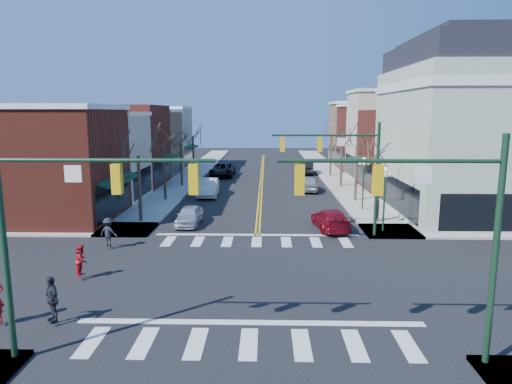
# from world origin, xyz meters

# --- Properties ---
(ground) EXTENTS (160.00, 160.00, 0.00)m
(ground) POSITION_xyz_m (0.00, 0.00, 0.00)
(ground) COLOR black
(ground) RESTS_ON ground
(sidewalk_left) EXTENTS (3.50, 70.00, 0.15)m
(sidewalk_left) POSITION_xyz_m (-8.75, 20.00, 0.07)
(sidewalk_left) COLOR #9E9B93
(sidewalk_left) RESTS_ON ground
(sidewalk_right) EXTENTS (3.50, 70.00, 0.15)m
(sidewalk_right) POSITION_xyz_m (8.75, 20.00, 0.07)
(sidewalk_right) COLOR #9E9B93
(sidewalk_right) RESTS_ON ground
(bldg_left_brick_a) EXTENTS (10.00, 8.50, 8.00)m
(bldg_left_brick_a) POSITION_xyz_m (-15.50, 11.75, 4.00)
(bldg_left_brick_a) COLOR maroon
(bldg_left_brick_a) RESTS_ON ground
(bldg_left_stucco_a) EXTENTS (10.00, 7.00, 7.50)m
(bldg_left_stucco_a) POSITION_xyz_m (-15.50, 19.50, 3.75)
(bldg_left_stucco_a) COLOR #BEB59D
(bldg_left_stucco_a) RESTS_ON ground
(bldg_left_brick_b) EXTENTS (10.00, 9.00, 8.50)m
(bldg_left_brick_b) POSITION_xyz_m (-15.50, 27.50, 4.25)
(bldg_left_brick_b) COLOR maroon
(bldg_left_brick_b) RESTS_ON ground
(bldg_left_tan) EXTENTS (10.00, 7.50, 7.80)m
(bldg_left_tan) POSITION_xyz_m (-15.50, 35.75, 3.90)
(bldg_left_tan) COLOR #997854
(bldg_left_tan) RESTS_ON ground
(bldg_left_stucco_b) EXTENTS (10.00, 8.00, 8.20)m
(bldg_left_stucco_b) POSITION_xyz_m (-15.50, 43.50, 4.10)
(bldg_left_stucco_b) COLOR #BEB59D
(bldg_left_stucco_b) RESTS_ON ground
(bldg_right_brick_a) EXTENTS (10.00, 8.50, 8.00)m
(bldg_right_brick_a) POSITION_xyz_m (15.50, 25.75, 4.00)
(bldg_right_brick_a) COLOR maroon
(bldg_right_brick_a) RESTS_ON ground
(bldg_right_stucco) EXTENTS (10.00, 7.00, 10.00)m
(bldg_right_stucco) POSITION_xyz_m (15.50, 33.50, 5.00)
(bldg_right_stucco) COLOR #BEB59D
(bldg_right_stucco) RESTS_ON ground
(bldg_right_brick_b) EXTENTS (10.00, 8.00, 8.50)m
(bldg_right_brick_b) POSITION_xyz_m (15.50, 41.00, 4.25)
(bldg_right_brick_b) COLOR maroon
(bldg_right_brick_b) RESTS_ON ground
(bldg_right_tan) EXTENTS (10.00, 8.00, 9.00)m
(bldg_right_tan) POSITION_xyz_m (15.50, 49.00, 4.50)
(bldg_right_tan) COLOR #997854
(bldg_right_tan) RESTS_ON ground
(victorian_corner) EXTENTS (12.25, 14.25, 13.30)m
(victorian_corner) POSITION_xyz_m (16.50, 14.50, 6.66)
(victorian_corner) COLOR #ADBBA1
(victorian_corner) RESTS_ON ground
(traffic_mast_near_left) EXTENTS (6.60, 0.28, 7.20)m
(traffic_mast_near_left) POSITION_xyz_m (-5.55, -7.40, 4.71)
(traffic_mast_near_left) COLOR #14331E
(traffic_mast_near_left) RESTS_ON ground
(traffic_mast_near_right) EXTENTS (6.60, 0.28, 7.20)m
(traffic_mast_near_right) POSITION_xyz_m (5.55, -7.40, 4.71)
(traffic_mast_near_right) COLOR #14331E
(traffic_mast_near_right) RESTS_ON ground
(traffic_mast_far_right) EXTENTS (6.60, 0.28, 7.20)m
(traffic_mast_far_right) POSITION_xyz_m (5.55, 7.40, 4.71)
(traffic_mast_far_right) COLOR #14331E
(traffic_mast_far_right) RESTS_ON ground
(lamppost_corner) EXTENTS (0.36, 0.36, 4.33)m
(lamppost_corner) POSITION_xyz_m (8.20, 8.50, 2.96)
(lamppost_corner) COLOR #14331E
(lamppost_corner) RESTS_ON ground
(lamppost_midblock) EXTENTS (0.36, 0.36, 4.33)m
(lamppost_midblock) POSITION_xyz_m (8.20, 15.00, 2.96)
(lamppost_midblock) COLOR #14331E
(lamppost_midblock) RESTS_ON ground
(tree_left_a) EXTENTS (0.24, 0.24, 4.76)m
(tree_left_a) POSITION_xyz_m (-8.40, 11.00, 2.38)
(tree_left_a) COLOR #382B21
(tree_left_a) RESTS_ON ground
(tree_left_b) EXTENTS (0.24, 0.24, 5.04)m
(tree_left_b) POSITION_xyz_m (-8.40, 19.00, 2.52)
(tree_left_b) COLOR #382B21
(tree_left_b) RESTS_ON ground
(tree_left_c) EXTENTS (0.24, 0.24, 4.55)m
(tree_left_c) POSITION_xyz_m (-8.40, 27.00, 2.27)
(tree_left_c) COLOR #382B21
(tree_left_c) RESTS_ON ground
(tree_left_d) EXTENTS (0.24, 0.24, 4.90)m
(tree_left_d) POSITION_xyz_m (-8.40, 35.00, 2.45)
(tree_left_d) COLOR #382B21
(tree_left_d) RESTS_ON ground
(tree_right_a) EXTENTS (0.24, 0.24, 4.62)m
(tree_right_a) POSITION_xyz_m (8.40, 11.00, 2.31)
(tree_right_a) COLOR #382B21
(tree_right_a) RESTS_ON ground
(tree_right_b) EXTENTS (0.24, 0.24, 5.18)m
(tree_right_b) POSITION_xyz_m (8.40, 19.00, 2.59)
(tree_right_b) COLOR #382B21
(tree_right_b) RESTS_ON ground
(tree_right_c) EXTENTS (0.24, 0.24, 4.83)m
(tree_right_c) POSITION_xyz_m (8.40, 27.00, 2.42)
(tree_right_c) COLOR #382B21
(tree_right_c) RESTS_ON ground
(tree_right_d) EXTENTS (0.24, 0.24, 4.97)m
(tree_right_d) POSITION_xyz_m (8.40, 35.00, 2.48)
(tree_right_d) COLOR #382B21
(tree_right_d) RESTS_ON ground
(car_left_near) EXTENTS (1.68, 3.95, 1.33)m
(car_left_near) POSITION_xyz_m (-4.80, 10.32, 0.66)
(car_left_near) COLOR silver
(car_left_near) RESTS_ON ground
(car_left_mid) EXTENTS (1.96, 5.11, 1.66)m
(car_left_mid) POSITION_xyz_m (-4.88, 21.36, 0.83)
(car_left_mid) COLOR silver
(car_left_mid) RESTS_ON ground
(car_left_far) EXTENTS (2.90, 5.98, 1.64)m
(car_left_far) POSITION_xyz_m (-4.80, 34.60, 0.82)
(car_left_far) COLOR black
(car_left_far) RESTS_ON ground
(car_right_near) EXTENTS (2.42, 4.91, 1.37)m
(car_right_near) POSITION_xyz_m (4.91, 9.35, 0.69)
(car_right_near) COLOR maroon
(car_right_near) RESTS_ON ground
(car_right_mid) EXTENTS (2.15, 4.64, 1.54)m
(car_right_mid) POSITION_xyz_m (4.80, 24.36, 0.77)
(car_right_mid) COLOR #B8B7BC
(car_right_mid) RESTS_ON ground
(car_right_far) EXTENTS (2.18, 4.96, 1.59)m
(car_right_far) POSITION_xyz_m (5.72, 37.23, 0.79)
(car_right_far) COLOR black
(car_right_far) RESTS_ON ground
(pedestrian_red_b) EXTENTS (0.60, 0.75, 1.52)m
(pedestrian_red_b) POSITION_xyz_m (-8.11, -0.22, 0.91)
(pedestrian_red_b) COLOR red
(pedestrian_red_b) RESTS_ON sidewalk_left
(pedestrian_dark_a) EXTENTS (1.01, 1.02, 1.73)m
(pedestrian_dark_a) POSITION_xyz_m (-7.30, -4.94, 1.01)
(pedestrian_dark_a) COLOR #212229
(pedestrian_dark_a) RESTS_ON sidewalk_left
(pedestrian_dark_b) EXTENTS (1.21, 0.88, 1.67)m
(pedestrian_dark_b) POSITION_xyz_m (-8.50, 4.62, 0.99)
(pedestrian_dark_b) COLOR black
(pedestrian_dark_b) RESTS_ON sidewalk_left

